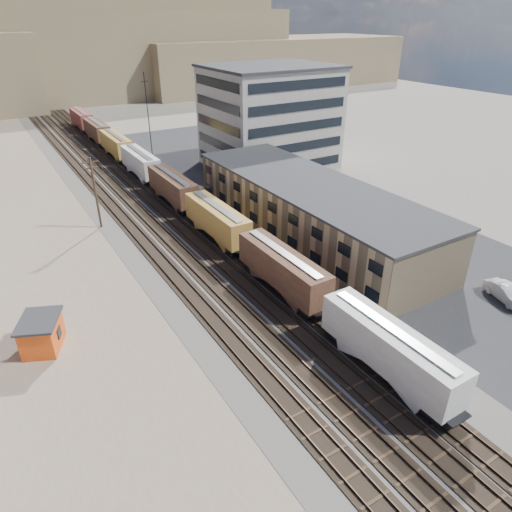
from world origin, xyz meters
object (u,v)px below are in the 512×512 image
freight_train (155,173)px  maintenance_shed (42,333)px  parked_car_white (506,293)px  utility_pole_north (95,192)px  parked_car_blue (278,173)px

freight_train → maintenance_shed: size_ratio=23.27×
freight_train → parked_car_white: freight_train is taller
freight_train → maintenance_shed: bearing=-124.2°
utility_pole_north → maintenance_shed: (-11.28, -23.73, -3.72)m
parked_car_white → parked_car_blue: 46.40m
utility_pole_north → parked_car_blue: (33.59, 5.63, -4.59)m
maintenance_shed → utility_pole_north: bearing=64.6°
parked_car_blue → maintenance_shed: bearing=-175.9°
utility_pole_north → parked_car_white: size_ratio=1.97×
utility_pole_north → parked_car_white: (31.19, -40.70, -4.46)m
utility_pole_north → parked_car_white: utility_pole_north is taller
maintenance_shed → parked_car_white: maintenance_shed is taller
utility_pole_north → maintenance_shed: utility_pole_north is taller
maintenance_shed → parked_car_blue: size_ratio=1.00×
utility_pole_north → parked_car_blue: size_ratio=1.95×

